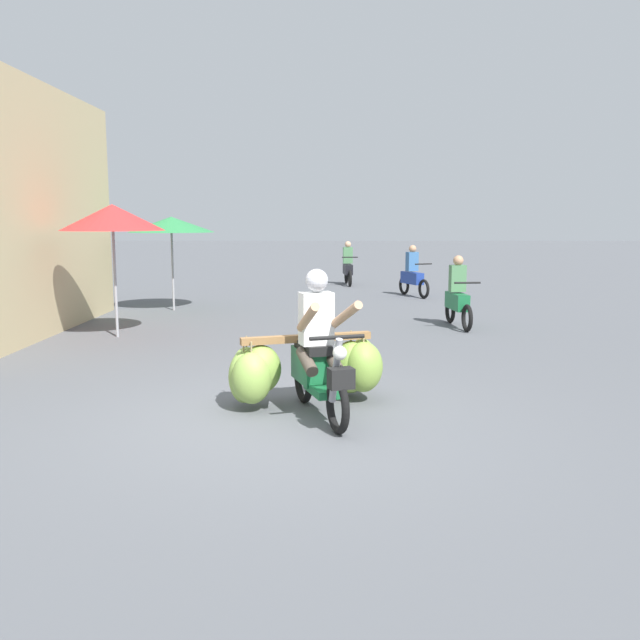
% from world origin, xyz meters
% --- Properties ---
extents(ground_plane, '(120.00, 120.00, 0.00)m').
position_xyz_m(ground_plane, '(0.00, 0.00, 0.00)').
color(ground_plane, '#56595E').
extents(motorbike_main_loaded, '(1.88, 2.02, 1.58)m').
position_xyz_m(motorbike_main_loaded, '(0.31, 0.60, 0.48)').
color(motorbike_main_loaded, black).
rests_on(motorbike_main_loaded, ground).
extents(motorbike_distant_ahead_left, '(0.50, 1.62, 1.40)m').
position_xyz_m(motorbike_distant_ahead_left, '(1.14, 15.01, 0.57)').
color(motorbike_distant_ahead_left, black).
rests_on(motorbike_distant_ahead_left, ground).
extents(motorbike_distant_ahead_right, '(0.76, 1.53, 1.40)m').
position_xyz_m(motorbike_distant_ahead_right, '(2.82, 11.74, 0.57)').
color(motorbike_distant_ahead_right, black).
rests_on(motorbike_distant_ahead_right, ground).
extents(motorbike_distant_far_ahead, '(0.50, 1.62, 1.40)m').
position_xyz_m(motorbike_distant_far_ahead, '(3.03, 6.40, 0.57)').
color(motorbike_distant_far_ahead, black).
rests_on(motorbike_distant_far_ahead, ground).
extents(market_umbrella_near_shop, '(1.96, 1.96, 2.15)m').
position_xyz_m(market_umbrella_near_shop, '(-3.09, 8.76, 1.97)').
color(market_umbrella_near_shop, '#99999E').
rests_on(market_umbrella_near_shop, ground).
extents(market_umbrella_further_along, '(1.81, 1.81, 2.36)m').
position_xyz_m(market_umbrella_further_along, '(-3.29, 5.14, 2.12)').
color(market_umbrella_further_along, '#99999E').
rests_on(market_umbrella_further_along, ground).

